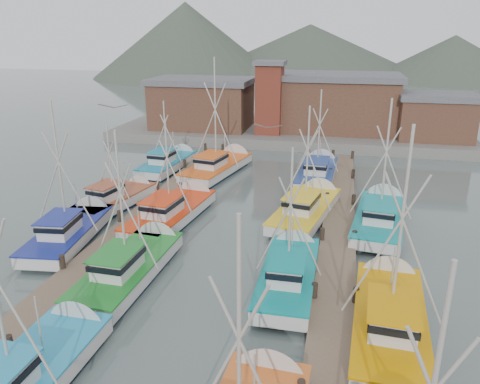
% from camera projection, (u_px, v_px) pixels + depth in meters
% --- Properties ---
extents(ground, '(260.00, 260.00, 0.00)m').
position_uv_depth(ground, '(210.00, 273.00, 26.61)').
color(ground, '#4E5E5B').
rests_on(ground, ground).
extents(dock_left, '(2.30, 46.00, 1.50)m').
position_uv_depth(dock_left, '(127.00, 230.00, 31.71)').
color(dock_left, brown).
rests_on(dock_left, ground).
extents(dock_right, '(2.30, 46.00, 1.50)m').
position_uv_depth(dock_right, '(337.00, 250.00, 28.83)').
color(dock_right, brown).
rests_on(dock_right, ground).
extents(quay, '(44.00, 16.00, 1.20)m').
position_uv_depth(quay, '(289.00, 132.00, 60.55)').
color(quay, slate).
rests_on(quay, ground).
extents(shed_left, '(12.72, 8.48, 6.20)m').
position_uv_depth(shed_left, '(202.00, 103.00, 59.74)').
color(shed_left, brown).
rests_on(shed_left, quay).
extents(shed_center, '(14.84, 9.54, 6.90)m').
position_uv_depth(shed_center, '(338.00, 102.00, 57.99)').
color(shed_center, brown).
rests_on(shed_center, quay).
extents(shed_right, '(8.48, 6.36, 5.20)m').
position_uv_depth(shed_right, '(435.00, 116.00, 53.24)').
color(shed_right, brown).
rests_on(shed_right, quay).
extents(lookout_tower, '(3.60, 3.60, 8.50)m').
position_uv_depth(lookout_tower, '(269.00, 97.00, 55.65)').
color(lookout_tower, maroon).
rests_on(lookout_tower, quay).
extents(distant_hills, '(175.00, 140.00, 42.00)m').
position_uv_depth(distant_hills, '(281.00, 76.00, 142.34)').
color(distant_hills, '#3F473B').
rests_on(distant_hills, ground).
extents(boat_0, '(4.09, 9.49, 10.24)m').
position_uv_depth(boat_0, '(28.00, 377.00, 17.61)').
color(boat_0, '#0E1B31').
rests_on(boat_0, ground).
extents(boat_4, '(3.76, 9.53, 9.27)m').
position_uv_depth(boat_4, '(133.00, 265.00, 26.06)').
color(boat_4, '#0E1B31').
rests_on(boat_4, ground).
extents(boat_5, '(3.44, 8.92, 8.51)m').
position_uv_depth(boat_5, '(289.00, 272.00, 25.26)').
color(boat_5, '#0E1B31').
rests_on(boat_5, ground).
extents(boat_6, '(4.05, 9.44, 9.99)m').
position_uv_depth(boat_6, '(73.00, 230.00, 30.61)').
color(boat_6, '#0E1B31').
rests_on(boat_6, ground).
extents(boat_7, '(4.28, 9.96, 10.56)m').
position_uv_depth(boat_7, '(389.00, 315.00, 21.45)').
color(boat_7, '#0E1B31').
rests_on(boat_7, ground).
extents(boat_8, '(4.20, 10.19, 8.41)m').
position_uv_depth(boat_8, '(175.00, 211.00, 33.86)').
color(boat_8, '#0E1B31').
rests_on(boat_8, ground).
extents(boat_9, '(4.87, 10.24, 9.18)m').
position_uv_depth(boat_9, '(308.00, 208.00, 34.46)').
color(boat_9, '#0E1B31').
rests_on(boat_9, ground).
extents(boat_10, '(4.02, 8.65, 7.23)m').
position_uv_depth(boat_10, '(119.00, 198.00, 36.39)').
color(boat_10, '#0E1B31').
rests_on(boat_10, ground).
extents(boat_11, '(4.33, 10.24, 9.94)m').
position_uv_depth(boat_11, '(380.00, 216.00, 32.85)').
color(boat_11, '#0E1B31').
rests_on(boat_11, ground).
extents(boat_12, '(5.08, 10.76, 11.84)m').
position_uv_depth(boat_12, '(220.00, 166.00, 45.13)').
color(boat_12, '#0E1B31').
rests_on(boat_12, ground).
extents(boat_13, '(3.76, 10.04, 9.18)m').
position_uv_depth(boat_13, '(318.00, 172.00, 43.32)').
color(boat_13, '#0E1B31').
rests_on(boat_13, ground).
extents(boat_14, '(3.58, 9.26, 7.61)m').
position_uv_depth(boat_14, '(170.00, 162.00, 46.33)').
color(boat_14, '#0E1B31').
rests_on(boat_14, ground).
extents(gull_near, '(1.55, 0.64, 0.24)m').
position_uv_depth(gull_near, '(113.00, 107.00, 23.23)').
color(gull_near, gray).
rests_on(gull_near, ground).
extents(gull_far, '(1.55, 0.63, 0.24)m').
position_uv_depth(gull_far, '(268.00, 127.00, 25.09)').
color(gull_far, gray).
rests_on(gull_far, ground).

